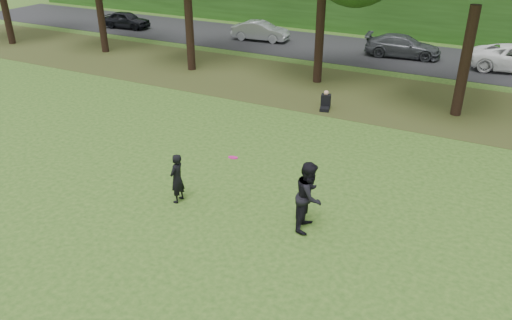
{
  "coord_description": "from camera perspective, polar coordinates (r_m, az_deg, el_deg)",
  "views": [
    {
      "loc": [
        5.57,
        -9.62,
        7.92
      ],
      "look_at": [
        -0.48,
        2.12,
        1.3
      ],
      "focal_mm": 35.0,
      "sensor_mm": 36.0,
      "label": 1
    }
  ],
  "objects": [
    {
      "name": "ground",
      "position": [
        13.65,
        -2.32,
        -8.88
      ],
      "size": [
        120.0,
        120.0,
        0.0
      ],
      "primitive_type": "plane",
      "color": "#284C17",
      "rests_on": "ground"
    },
    {
      "name": "seated_person",
      "position": [
        22.46,
        7.95,
        6.56
      ],
      "size": [
        0.57,
        0.81,
        0.83
      ],
      "rotation": [
        0.0,
        0.0,
        0.24
      ],
      "color": "black",
      "rests_on": "ground"
    },
    {
      "name": "player_right",
      "position": [
        13.6,
        6.11,
        -4.11
      ],
      "size": [
        0.86,
        1.05,
        2.02
      ],
      "primitive_type": "imported",
      "rotation": [
        0.0,
        0.0,
        1.67
      ],
      "color": "black",
      "rests_on": "ground"
    },
    {
      "name": "player_left",
      "position": [
        15.04,
        -9.03,
        -2.08
      ],
      "size": [
        0.4,
        0.59,
        1.56
      ],
      "primitive_type": "imported",
      "rotation": [
        0.0,
        0.0,
        -1.53
      ],
      "color": "black",
      "rests_on": "ground"
    },
    {
      "name": "parked_cars",
      "position": [
        31.36,
        16.48,
        12.2
      ],
      "size": [
        38.12,
        3.55,
        1.4
      ],
      "color": "black",
      "rests_on": "street"
    },
    {
      "name": "frisbee",
      "position": [
        13.81,
        -2.65,
        0.29
      ],
      "size": [
        0.38,
        0.38,
        0.11
      ],
      "color": "#E4138B",
      "rests_on": "ground"
    },
    {
      "name": "street",
      "position": [
        32.11,
        16.74,
        11.26
      ],
      "size": [
        70.0,
        7.0,
        0.02
      ],
      "primitive_type": "cube",
      "color": "black",
      "rests_on": "ground"
    },
    {
      "name": "far_hedge",
      "position": [
        37.43,
        19.27,
        16.91
      ],
      "size": [
        70.0,
        3.0,
        5.0
      ],
      "primitive_type": "cube",
      "color": "#1E4213",
      "rests_on": "ground"
    },
    {
      "name": "leaf_litter",
      "position": [
        24.6,
        12.8,
        7.19
      ],
      "size": [
        60.0,
        7.0,
        0.01
      ],
      "primitive_type": "cube",
      "color": "#473119",
      "rests_on": "ground"
    }
  ]
}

